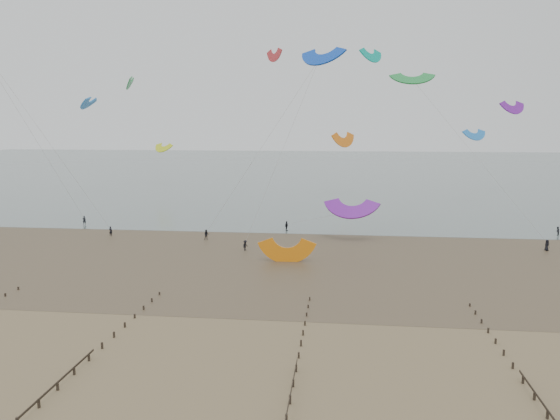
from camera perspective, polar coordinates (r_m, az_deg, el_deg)
The scene contains 6 objects.
ground at distance 53.37m, azimuth -2.10°, elevation -13.35°, with size 500.00×500.00×0.00m, color brown.
sea_and_shore at distance 86.39m, azimuth -1.35°, elevation -4.54°, with size 500.00×665.00×0.03m.
kitesurfer_lead at distance 103.72m, azimuth -17.28°, elevation -2.13°, with size 0.66×0.44×1.82m, color black.
kitesurfers at distance 99.16m, azimuth 12.57°, elevation -2.45°, with size 107.04×20.54×1.89m.
grounded_kite at distance 81.18m, azimuth 0.72°, elevation -5.44°, with size 7.13×3.73×5.43m, color orange, non-canonical shape.
kites_airborne at distance 142.31m, azimuth -0.62°, elevation 9.89°, with size 239.00×125.23×43.97m.
Camera 1 is at (7.51, -48.75, 20.38)m, focal length 35.00 mm.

